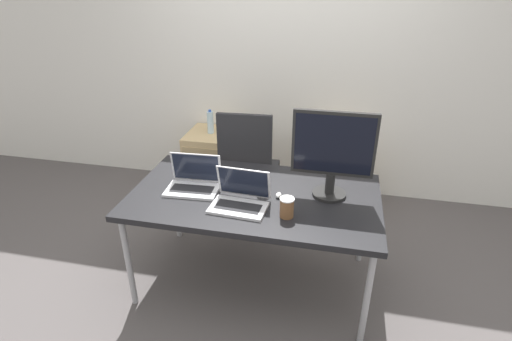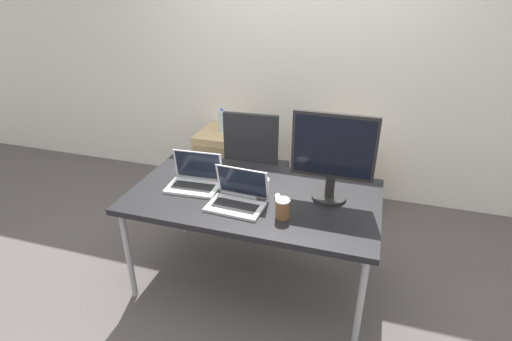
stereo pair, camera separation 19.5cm
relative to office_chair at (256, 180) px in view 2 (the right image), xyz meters
name	(u,v)px [view 2 (the right image)]	position (x,y,z in m)	size (l,w,h in m)	color
ground_plane	(254,279)	(0.23, -0.80, -0.40)	(14.00, 14.00, 0.00)	#514C4C
wall_back	(303,62)	(0.23, 0.73, 0.90)	(10.00, 0.05, 2.60)	silver
desk	(254,200)	(0.23, -0.80, 0.29)	(1.64, 0.92, 0.73)	black
office_chair	(256,180)	(0.00, 0.00, 0.00)	(0.56, 0.57, 1.07)	#232326
cabinet_left	(224,161)	(-0.49, 0.45, -0.08)	(0.46, 0.50, 0.63)	tan
cabinet_right	(341,176)	(0.70, 0.45, -0.08)	(0.46, 0.50, 0.63)	tan
water_bottle	(222,121)	(-0.49, 0.45, 0.34)	(0.06, 0.06, 0.24)	silver
laptop_left	(195,180)	(-0.19, -0.82, 0.38)	(0.36, 0.26, 0.23)	silver
laptop_right	(238,198)	(0.17, -0.96, 0.38)	(0.36, 0.28, 0.23)	silver
monitor	(333,155)	(0.71, -0.71, 0.64)	(0.52, 0.22, 0.57)	black
mouse	(278,196)	(0.39, -0.81, 0.35)	(0.04, 0.06, 0.03)	silver
coffee_cup_white	(263,186)	(0.28, -0.77, 0.39)	(0.08, 0.08, 0.10)	white
coffee_cup_brown	(282,209)	(0.47, -1.02, 0.40)	(0.09, 0.09, 0.12)	brown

